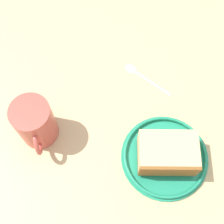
{
  "coord_description": "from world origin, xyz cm",
  "views": [
    {
      "loc": [
        15.47,
        8.92,
        63.82
      ],
      "look_at": [
        -3.85,
        -8.62,
        3.0
      ],
      "focal_mm": 51.9,
      "sensor_mm": 36.0,
      "label": 1
    }
  ],
  "objects_px": {
    "small_plate": "(165,156)",
    "tea_mug": "(35,123)",
    "cake_slice": "(167,153)",
    "teaspoon": "(138,73)"
  },
  "relations": [
    {
      "from": "small_plate",
      "to": "tea_mug",
      "type": "bearing_deg",
      "value": -59.71
    },
    {
      "from": "cake_slice",
      "to": "teaspoon",
      "type": "relative_size",
      "value": 1.07
    },
    {
      "from": "cake_slice",
      "to": "tea_mug",
      "type": "height_order",
      "value": "tea_mug"
    },
    {
      "from": "cake_slice",
      "to": "tea_mug",
      "type": "bearing_deg",
      "value": -60.3
    },
    {
      "from": "tea_mug",
      "to": "teaspoon",
      "type": "bearing_deg",
      "value": 166.13
    },
    {
      "from": "tea_mug",
      "to": "teaspoon",
      "type": "height_order",
      "value": "tea_mug"
    },
    {
      "from": "cake_slice",
      "to": "tea_mug",
      "type": "xyz_separation_m",
      "value": [
        0.13,
        -0.23,
        0.02
      ]
    },
    {
      "from": "small_plate",
      "to": "tea_mug",
      "type": "distance_m",
      "value": 0.26
    },
    {
      "from": "small_plate",
      "to": "teaspoon",
      "type": "height_order",
      "value": "small_plate"
    },
    {
      "from": "small_plate",
      "to": "tea_mug",
      "type": "xyz_separation_m",
      "value": [
        0.13,
        -0.23,
        0.05
      ]
    }
  ]
}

